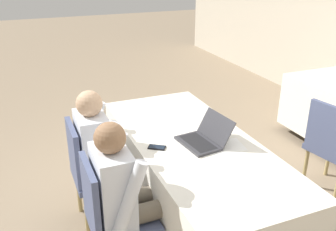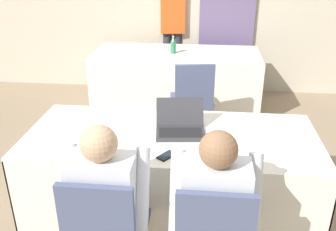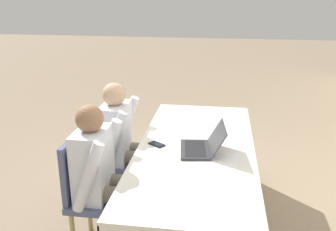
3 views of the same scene
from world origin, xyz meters
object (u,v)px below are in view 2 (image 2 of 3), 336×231
at_px(water_bottle, 173,46).
at_px(chair_far_spare, 193,98).
at_px(person_checkered_shirt, 108,198).
at_px(person_white_shirt, 214,205).
at_px(laptop, 180,127).
at_px(person_red_shirt, 173,28).
at_px(cell_phone, 166,156).

xyz_separation_m(water_bottle, chair_far_spare, (0.29, -0.84, -0.35)).
bearing_deg(person_checkered_shirt, chair_far_spare, -101.48).
xyz_separation_m(chair_far_spare, person_white_shirt, (0.20, -2.02, 0.16)).
relative_size(laptop, person_checkered_shirt, 0.33).
distance_m(water_bottle, chair_far_spare, 0.95).
height_order(person_white_shirt, person_red_shirt, person_red_shirt).
height_order(person_checkered_shirt, person_red_shirt, person_red_shirt).
height_order(cell_phone, chair_far_spare, chair_far_spare).
bearing_deg(laptop, water_bottle, 90.27).
bearing_deg(water_bottle, laptop, -83.42).
bearing_deg(cell_phone, chair_far_spare, 122.23).
bearing_deg(cell_phone, person_red_shirt, 130.42).
relative_size(cell_phone, chair_far_spare, 0.16).
bearing_deg(person_checkered_shirt, person_white_shirt, -180.00).
bearing_deg(chair_far_spare, person_checkered_shirt, 68.83).
xyz_separation_m(laptop, person_red_shirt, (-0.33, 2.94, 0.11)).
distance_m(laptop, cell_phone, 0.36).
xyz_separation_m(chair_far_spare, person_checkered_shirt, (-0.41, -2.02, 0.16)).
bearing_deg(chair_far_spare, water_bottle, -80.62).
distance_m(water_bottle, person_red_shirt, 0.79).
xyz_separation_m(laptop, water_bottle, (-0.25, 2.16, 0.06)).
bearing_deg(person_red_shirt, person_checkered_shirt, -99.44).
xyz_separation_m(chair_far_spare, person_red_shirt, (-0.37, 1.62, 0.41)).
xyz_separation_m(laptop, person_checkered_shirt, (-0.37, -0.70, -0.14)).
relative_size(laptop, person_red_shirt, 0.24).
height_order(laptop, person_red_shirt, person_red_shirt).
height_order(water_bottle, chair_far_spare, water_bottle).
distance_m(water_bottle, person_white_shirt, 2.90).
bearing_deg(chair_far_spare, cell_phone, 76.69).
relative_size(laptop, chair_far_spare, 0.42).
bearing_deg(person_red_shirt, water_bottle, -92.95).
bearing_deg(cell_phone, person_checkered_shirt, -95.71).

